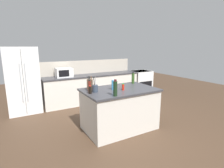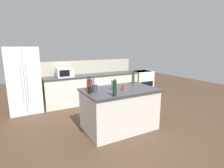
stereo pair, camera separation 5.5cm
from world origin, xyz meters
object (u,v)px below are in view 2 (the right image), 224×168
Objects in this scene: microwave at (65,72)px; hot_sauce_bottle at (123,87)px; utensil_crock at (95,88)px; olive_oil_bottle at (133,78)px; wine_bottle at (115,88)px; soy_sauce_bottle at (90,90)px; refrigerator at (24,80)px; range_oven at (142,82)px; knife_block at (90,84)px; vinegar_bottle at (89,86)px; dish_soap_bottle at (113,85)px.

hot_sauce_bottle is at bearing -73.69° from microwave.
olive_oil_bottle is at bearing 14.90° from utensil_crock.
wine_bottle reaches higher than soy_sauce_bottle.
refrigerator is at bearing 115.71° from soy_sauce_bottle.
wine_bottle is at bearing -136.26° from range_oven.
olive_oil_bottle is (1.20, 0.03, 0.03)m from knife_block.
range_oven is 6.27× the size of hot_sauce_bottle.
vinegar_bottle reaches higher than hot_sauce_bottle.
wine_bottle is at bearing -65.10° from utensil_crock.
dish_soap_bottle is (1.67, -2.22, 0.12)m from refrigerator.
dish_soap_bottle is (0.42, -0.30, -0.00)m from knife_block.
soy_sauce_bottle is at bearing -108.71° from vinegar_bottle.
vinegar_bottle is at bearing -91.37° from knife_block.
soy_sauce_bottle is at bearing -89.02° from knife_block.
wine_bottle is 0.51m from dish_soap_bottle.
range_oven is at bearing 43.74° from wine_bottle.
microwave reaches higher than hot_sauce_bottle.
wine_bottle is 1.26× the size of vinegar_bottle.
knife_block is 0.52m from dish_soap_bottle.
knife_block is at bearing 142.46° from hot_sauce_bottle.
refrigerator is 4.22m from range_oven.
vinegar_bottle is (-0.09, -0.21, 0.01)m from knife_block.
refrigerator reaches higher than utensil_crock.
dish_soap_bottle is (0.51, -2.16, -0.03)m from microwave.
range_oven is 3.11× the size of olive_oil_bottle.
microwave is 2.64m from wine_bottle.
microwave is 2.17m from utensil_crock.
utensil_crock is at bearing -60.86° from refrigerator.
olive_oil_bottle reaches higher than hot_sauce_bottle.
olive_oil_bottle reaches higher than knife_block.
knife_block is at bearing 67.93° from soy_sauce_bottle.
soy_sauce_bottle is (1.10, -2.28, 0.09)m from refrigerator.
olive_oil_bottle is 0.84m from dish_soap_bottle.
utensil_crock is at bearing 114.90° from wine_bottle.
dish_soap_bottle is at bearing -76.67° from microwave.
hot_sauce_bottle is at bearing 38.92° from wine_bottle.
olive_oil_bottle is at bearing 24.24° from knife_block.
microwave is at bearing 106.31° from hot_sauce_bottle.
refrigerator reaches higher than hot_sauce_bottle.
vinegar_bottle is at bearing 118.67° from wine_bottle.
knife_block is at bearing 105.17° from wine_bottle.
olive_oil_bottle is (0.61, 0.48, 0.07)m from hot_sauce_bottle.
soy_sauce_bottle is (-0.15, -0.36, -0.03)m from knife_block.
wine_bottle is at bearing -51.79° from knife_block.
refrigerator reaches higher than wine_bottle.
utensil_crock is 1.26× the size of vinegar_bottle.
olive_oil_bottle is (-1.75, -1.84, 0.61)m from range_oven.
microwave is at bearing 89.90° from vinegar_bottle.
hot_sauce_bottle is at bearing -142.22° from olive_oil_bottle.
hot_sauce_bottle is 0.73m from vinegar_bottle.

